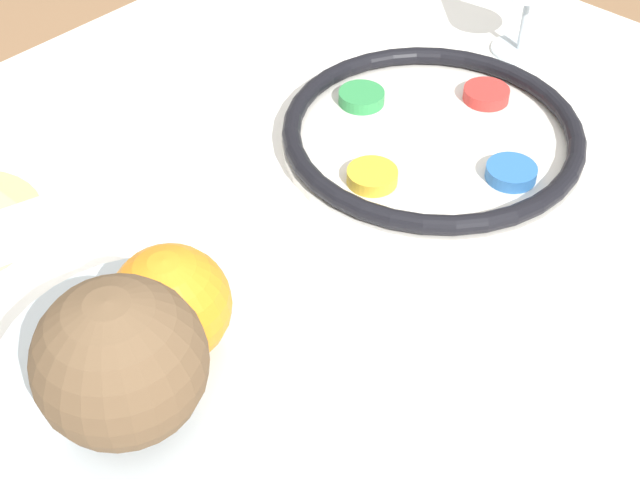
{
  "coord_description": "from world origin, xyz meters",
  "views": [
    {
      "loc": [
        0.34,
        0.48,
        1.33
      ],
      "look_at": [
        -0.09,
        0.09,
        0.79
      ],
      "focal_mm": 50.0,
      "sensor_mm": 36.0,
      "label": 1
    }
  ],
  "objects_px": {
    "orange_fruit": "(171,305)",
    "napkin_roll": "(29,228)",
    "seder_plate": "(432,134)",
    "coconut": "(121,362)",
    "fruit_stand": "(149,384)"
  },
  "relations": [
    {
      "from": "orange_fruit",
      "to": "coconut",
      "type": "xyz_separation_m",
      "value": [
        0.06,
        0.02,
        0.01
      ]
    },
    {
      "from": "seder_plate",
      "to": "napkin_roll",
      "type": "bearing_deg",
      "value": -25.18
    },
    {
      "from": "orange_fruit",
      "to": "napkin_roll",
      "type": "height_order",
      "value": "orange_fruit"
    },
    {
      "from": "fruit_stand",
      "to": "napkin_roll",
      "type": "bearing_deg",
      "value": -103.52
    },
    {
      "from": "napkin_roll",
      "to": "seder_plate",
      "type": "bearing_deg",
      "value": 154.82
    },
    {
      "from": "orange_fruit",
      "to": "napkin_roll",
      "type": "relative_size",
      "value": 0.4
    },
    {
      "from": "fruit_stand",
      "to": "orange_fruit",
      "type": "bearing_deg",
      "value": 169.14
    },
    {
      "from": "seder_plate",
      "to": "orange_fruit",
      "type": "bearing_deg",
      "value": 11.83
    },
    {
      "from": "coconut",
      "to": "seder_plate",
      "type": "bearing_deg",
      "value": -166.79
    },
    {
      "from": "fruit_stand",
      "to": "coconut",
      "type": "relative_size",
      "value": 1.96
    },
    {
      "from": "orange_fruit",
      "to": "coconut",
      "type": "height_order",
      "value": "coconut"
    },
    {
      "from": "fruit_stand",
      "to": "seder_plate",
      "type": "bearing_deg",
      "value": -169.42
    },
    {
      "from": "seder_plate",
      "to": "napkin_roll",
      "type": "height_order",
      "value": "napkin_roll"
    },
    {
      "from": "napkin_roll",
      "to": "coconut",
      "type": "bearing_deg",
      "value": 71.76
    },
    {
      "from": "coconut",
      "to": "napkin_roll",
      "type": "distance_m",
      "value": 0.34
    }
  ]
}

